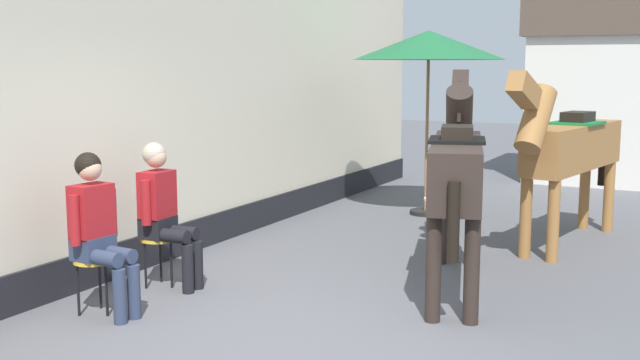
# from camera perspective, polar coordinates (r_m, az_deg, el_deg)

# --- Properties ---
(ground_plane) EXTENTS (40.00, 40.00, 0.00)m
(ground_plane) POSITION_cam_1_polar(r_m,az_deg,el_deg) (8.90, 7.61, -5.35)
(ground_plane) COLOR #56565B
(pub_facade_wall) EXTENTS (0.34, 14.00, 3.40)m
(pub_facade_wall) POSITION_cam_1_polar(r_m,az_deg,el_deg) (8.59, -11.99, 4.44)
(pub_facade_wall) COLOR beige
(pub_facade_wall) RESTS_ON ground_plane
(distant_cottage) EXTENTS (3.40, 2.60, 3.50)m
(distant_cottage) POSITION_cam_1_polar(r_m,az_deg,el_deg) (15.19, 21.69, 6.69)
(distant_cottage) COLOR silver
(distant_cottage) RESTS_ON ground_plane
(seated_visitor_near) EXTENTS (0.61, 0.49, 1.39)m
(seated_visitor_near) POSITION_cam_1_polar(r_m,az_deg,el_deg) (6.79, -16.01, -3.23)
(seated_visitor_near) COLOR gold
(seated_visitor_near) RESTS_ON ground_plane
(seated_visitor_far) EXTENTS (0.61, 0.49, 1.39)m
(seated_visitor_far) POSITION_cam_1_polar(r_m,az_deg,el_deg) (7.50, -11.44, -1.98)
(seated_visitor_far) COLOR gold
(seated_visitor_far) RESTS_ON ground_plane
(saddled_horse_near) EXTENTS (1.11, 2.92, 2.06)m
(saddled_horse_near) POSITION_cam_1_polar(r_m,az_deg,el_deg) (7.43, 10.00, 0.95)
(saddled_horse_near) COLOR #2D231E
(saddled_horse_near) RESTS_ON ground_plane
(saddled_horse_far) EXTENTS (0.82, 2.97, 2.06)m
(saddled_horse_far) POSITION_cam_1_polar(r_m,az_deg,el_deg) (9.45, 17.83, 2.26)
(saddled_horse_far) COLOR #9E6B38
(saddled_horse_far) RESTS_ON ground_plane
(cafe_parasol) EXTENTS (2.10, 2.10, 2.58)m
(cafe_parasol) POSITION_cam_1_polar(r_m,az_deg,el_deg) (10.98, 7.98, 9.68)
(cafe_parasol) COLOR black
(cafe_parasol) RESTS_ON ground_plane
(spare_stool_white) EXTENTS (0.32, 0.32, 0.46)m
(spare_stool_white) POSITION_cam_1_polar(r_m,az_deg,el_deg) (9.83, 8.56, -1.66)
(spare_stool_white) COLOR white
(spare_stool_white) RESTS_ON ground_plane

